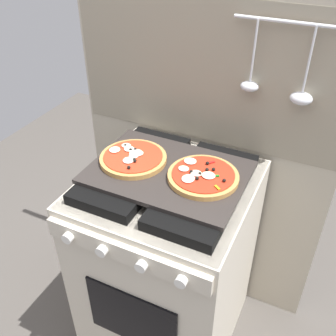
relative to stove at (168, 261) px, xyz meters
name	(u,v)px	position (x,y,z in m)	size (l,w,h in m)	color
ground_plane	(168,323)	(0.00, 0.00, -0.45)	(4.00, 4.00, 0.00)	#4C4742
kitchen_backsplash	(202,154)	(0.00, 0.34, 0.34)	(1.10, 0.09, 1.55)	#B2A893
stove	(168,261)	(0.00, 0.00, 0.00)	(0.60, 0.64, 0.90)	beige
baking_tray	(168,172)	(0.00, 0.00, 0.46)	(0.54, 0.38, 0.02)	#2D2826
pizza_left	(133,157)	(-0.14, 0.01, 0.48)	(0.24, 0.24, 0.03)	#C18947
pizza_right	(203,176)	(0.13, 0.01, 0.48)	(0.24, 0.24, 0.03)	#C18947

